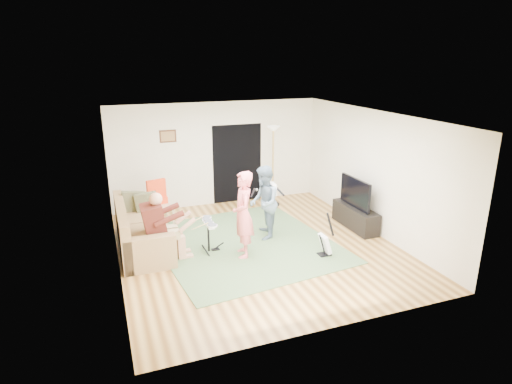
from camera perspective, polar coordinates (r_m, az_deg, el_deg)
floor at (r=8.98m, az=0.17°, el=-7.31°), size 6.00×6.00×0.00m
walls at (r=8.50m, az=0.18°, el=0.98°), size 5.50×6.00×2.70m
ceiling at (r=8.21m, az=0.19°, el=10.04°), size 6.00×6.00×0.00m
window_blinds at (r=8.13m, az=-18.75°, el=0.73°), size 0.00×2.05×2.05m
doorway at (r=11.48m, az=-2.50°, el=3.81°), size 2.10×0.00×2.10m
picture_frame at (r=10.90m, az=-11.67°, el=7.29°), size 0.42×0.03×0.32m
area_rug at (r=9.12m, az=-1.55°, el=-6.85°), size 3.86×4.16×0.02m
sofa at (r=9.10m, az=-15.39°, el=-5.44°), size 0.97×2.35×0.95m
drummer at (r=8.46m, az=-12.14°, el=-5.40°), size 0.89×0.50×1.36m
drum_kit at (r=8.70m, az=-6.34°, el=-6.11°), size 0.37×0.66×0.68m
singer at (r=8.28m, az=-1.72°, el=-3.05°), size 0.52×0.69×1.72m
microphone at (r=8.20m, az=-0.42°, el=-0.10°), size 0.06×0.06×0.24m
guitarist at (r=9.15m, az=1.07°, el=-1.42°), size 0.82×0.93×1.60m
guitar_held at (r=9.13m, az=2.25°, el=0.43°), size 0.19×0.61×0.26m
guitar_spare at (r=8.61m, az=9.21°, el=-6.79°), size 0.32×0.29×0.90m
torchiere_lamp at (r=11.06m, az=2.29°, el=5.37°), size 0.38×0.38×2.10m
dining_chair at (r=10.08m, az=-12.53°, el=-2.47°), size 0.57×0.60×1.10m
tv_cabinet at (r=10.14m, az=13.09°, el=-3.27°), size 0.40×1.40×0.50m
television at (r=9.92m, az=13.09°, el=-0.06°), size 0.06×1.11×0.66m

